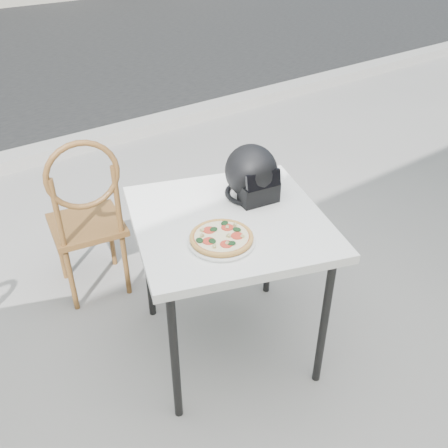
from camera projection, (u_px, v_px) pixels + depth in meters
ground at (211, 372)px, 2.59m from camera, size 80.00×80.00×0.00m
curb at (23, 158)px, 4.57m from camera, size 30.00×0.25×0.12m
cafe_table_main at (229, 231)px, 2.34m from camera, size 1.11×1.11×0.82m
plate at (222, 241)px, 2.13m from camera, size 0.38×0.38×0.02m
pizza at (221, 237)px, 2.12m from camera, size 0.36×0.36×0.03m
helmet at (252, 175)px, 2.41m from camera, size 0.30×0.30×0.26m
cafe_chair_main at (86, 212)px, 2.79m from camera, size 0.47×0.47×1.06m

